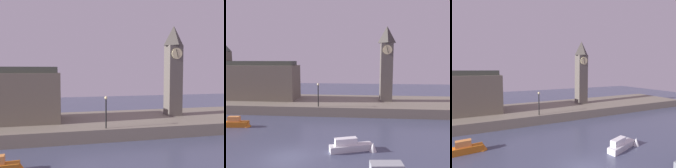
# 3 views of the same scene
# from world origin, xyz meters

# --- Properties ---
(far_embankment) EXTENTS (70.00, 12.00, 1.50)m
(far_embankment) POSITION_xyz_m (0.00, 20.00, 0.75)
(far_embankment) COLOR slate
(far_embankment) RESTS_ON ground
(clock_tower) EXTENTS (2.26, 2.31, 13.19)m
(clock_tower) POSITION_xyz_m (11.48, 20.49, 8.33)
(clock_tower) COLOR #5B544C
(clock_tower) RESTS_ON far_embankment
(streetlamp) EXTENTS (0.36, 0.36, 3.71)m
(streetlamp) POSITION_xyz_m (0.24, 14.68, 3.83)
(streetlamp) COLOR black
(streetlamp) RESTS_ON far_embankment
(boat_patrol_orange) EXTENTS (3.51, 1.24, 1.40)m
(boat_patrol_orange) POSITION_xyz_m (-9.44, 8.21, 0.51)
(boat_patrol_orange) COLOR orange
(boat_patrol_orange) RESTS_ON ground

